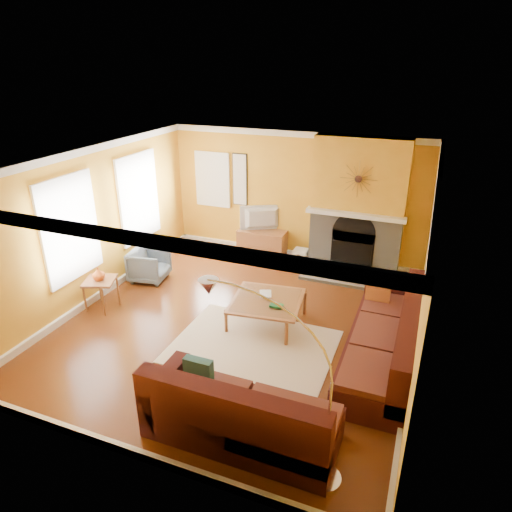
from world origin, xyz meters
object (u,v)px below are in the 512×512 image
at_px(sectional_sofa, 306,340).
at_px(media_console, 262,243).
at_px(arc_lamp, 274,387).
at_px(side_table, 102,294).
at_px(armchair, 149,265).
at_px(coffee_table, 267,311).

xyz_separation_m(sectional_sofa, media_console, (-1.98, 3.52, -0.16)).
bearing_deg(arc_lamp, media_console, 111.88).
relative_size(side_table, arc_lamp, 0.26).
relative_size(media_console, armchair, 1.51).
relative_size(coffee_table, side_table, 2.04).
bearing_deg(media_console, sectional_sofa, -60.63).
relative_size(coffee_table, arc_lamp, 0.53).
bearing_deg(sectional_sofa, arc_lamp, -85.37).
xyz_separation_m(coffee_table, arc_lamp, (1.05, -2.67, 0.84)).
height_order(sectional_sofa, side_table, sectional_sofa).
relative_size(sectional_sofa, coffee_table, 3.51).
relative_size(armchair, side_table, 1.26).
bearing_deg(coffee_table, arc_lamp, -68.53).
distance_m(sectional_sofa, media_console, 4.04).
bearing_deg(side_table, armchair, 83.18).
bearing_deg(media_console, arc_lamp, -68.12).
height_order(sectional_sofa, coffee_table, sectional_sofa).
xyz_separation_m(media_console, armchair, (-1.62, -1.95, 0.03)).
height_order(media_console, armchair, armchair).
height_order(sectional_sofa, armchair, sectional_sofa).
bearing_deg(media_console, side_table, -118.95).
distance_m(coffee_table, arc_lamp, 2.99).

